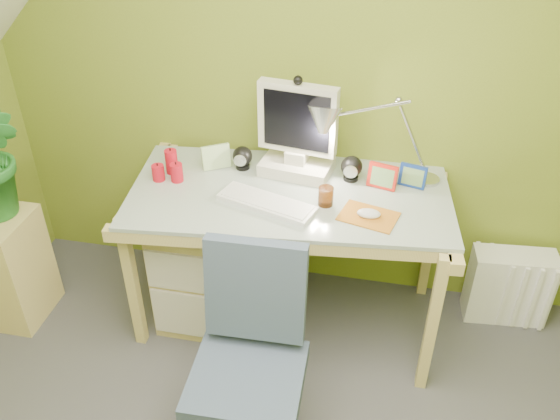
% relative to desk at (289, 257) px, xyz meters
% --- Properties ---
extents(wall_back, '(3.20, 0.01, 2.40)m').
position_rel_desk_xyz_m(wall_back, '(-0.00, 0.37, 0.80)').
color(wall_back, olive).
rests_on(wall_back, floor).
extents(desk, '(1.57, 0.90, 0.80)m').
position_rel_desk_xyz_m(desk, '(0.00, 0.00, 0.00)').
color(desk, tan).
rests_on(desk, floor).
extents(monitor, '(0.38, 0.25, 0.48)m').
position_rel_desk_xyz_m(monitor, '(-0.00, 0.18, 0.64)').
color(monitor, silver).
rests_on(monitor, desk).
extents(speaker_left, '(0.11, 0.11, 0.12)m').
position_rel_desk_xyz_m(speaker_left, '(-0.27, 0.16, 0.46)').
color(speaker_left, black).
rests_on(speaker_left, desk).
extents(speaker_right, '(0.10, 0.10, 0.12)m').
position_rel_desk_xyz_m(speaker_right, '(0.27, 0.16, 0.46)').
color(speaker_right, black).
rests_on(speaker_right, desk).
extents(keyboard, '(0.48, 0.28, 0.02)m').
position_rel_desk_xyz_m(keyboard, '(-0.08, -0.14, 0.41)').
color(keyboard, white).
rests_on(keyboard, desk).
extents(mousepad, '(0.28, 0.23, 0.01)m').
position_rel_desk_xyz_m(mousepad, '(0.38, -0.14, 0.41)').
color(mousepad, '#B66C1C').
rests_on(mousepad, desk).
extents(mouse, '(0.11, 0.07, 0.04)m').
position_rel_desk_xyz_m(mouse, '(0.38, -0.14, 0.42)').
color(mouse, silver).
rests_on(mouse, mousepad).
extents(amber_tumbler, '(0.08, 0.08, 0.09)m').
position_rel_desk_xyz_m(amber_tumbler, '(0.18, -0.08, 0.45)').
color(amber_tumbler, brown).
rests_on(amber_tumbler, desk).
extents(candle_cluster, '(0.17, 0.16, 0.12)m').
position_rel_desk_xyz_m(candle_cluster, '(-0.60, 0.01, 0.46)').
color(candle_cluster, red).
rests_on(candle_cluster, desk).
extents(photo_frame_red, '(0.14, 0.05, 0.12)m').
position_rel_desk_xyz_m(photo_frame_red, '(0.42, 0.12, 0.46)').
color(photo_frame_red, red).
rests_on(photo_frame_red, desk).
extents(photo_frame_blue, '(0.13, 0.05, 0.11)m').
position_rel_desk_xyz_m(photo_frame_blue, '(0.56, 0.16, 0.46)').
color(photo_frame_blue, navy).
rests_on(photo_frame_blue, desk).
extents(photo_frame_green, '(0.13, 0.09, 0.12)m').
position_rel_desk_xyz_m(photo_frame_green, '(-0.40, 0.14, 0.46)').
color(photo_frame_green, '#B8DD98').
rests_on(photo_frame_green, desk).
extents(desk_lamp, '(0.62, 0.29, 0.65)m').
position_rel_desk_xyz_m(desk_lamp, '(0.45, 0.18, 0.73)').
color(desk_lamp, silver).
rests_on(desk_lamp, desk).
extents(side_ledge, '(0.23, 0.35, 0.62)m').
position_rel_desk_xyz_m(side_ledge, '(-1.40, -0.27, -0.09)').
color(side_ledge, '#D8BF71').
rests_on(side_ledge, floor).
extents(task_chair, '(0.51, 0.51, 0.90)m').
position_rel_desk_xyz_m(task_chair, '(-0.01, -0.84, 0.05)').
color(task_chair, '#3A485F').
rests_on(task_chair, floor).
extents(radiator, '(0.43, 0.20, 0.42)m').
position_rel_desk_xyz_m(radiator, '(1.14, 0.23, -0.19)').
color(radiator, white).
rests_on(radiator, floor).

